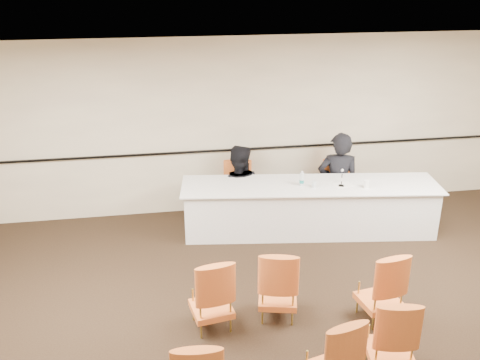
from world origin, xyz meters
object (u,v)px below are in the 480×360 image
object	(u,v)px
panelist_second	(238,194)
aud_chair_front_mid	(278,283)
microphone	(342,179)
aud_chair_back_mid	(333,355)
panelist_second_chair	(238,191)
panelist_main	(337,187)
water_bottle	(302,178)
drinking_glass	(314,184)
panelist_main_chair	(337,189)
aud_chair_back_right	(390,334)
aud_chair_front_left	(211,292)
coffee_cup	(366,184)
panel_table	(309,208)
aud_chair_front_right	(381,285)

from	to	relation	value
panelist_second	aud_chair_front_mid	xyz separation A→B (m)	(0.02, -2.87, 0.06)
microphone	aud_chair_back_mid	world-z (taller)	microphone
panelist_second_chair	panelist_main	bearing A→B (deg)	-0.00
water_bottle	drinking_glass	distance (m)	0.21
panelist_main_chair	aud_chair_back_right	size ratio (longest dim) A/B	1.00
panelist_second	microphone	size ratio (longest dim) A/B	7.07
panelist_main	aud_chair_front_left	world-z (taller)	panelist_main
coffee_cup	panel_table	bearing A→B (deg)	160.77
panelist_main_chair	drinking_glass	xyz separation A→B (m)	(-0.63, -0.63, 0.39)
panelist_second_chair	aud_chair_front_mid	size ratio (longest dim) A/B	1.00
panel_table	aud_chair_back_right	world-z (taller)	aud_chair_back_right
microphone	coffee_cup	world-z (taller)	microphone
microphone	water_bottle	bearing A→B (deg)	-171.57
panelist_second	aud_chair_back_right	world-z (taller)	panelist_second
panelist_main_chair	aud_chair_back_right	world-z (taller)	same
microphone	aud_chair_front_left	distance (m)	3.13
panelist_main_chair	aud_chair_front_mid	size ratio (longest dim) A/B	1.00
panelist_second_chair	microphone	bearing A→B (deg)	-22.79
panelist_main_chair	aud_chair_front_right	size ratio (longest dim) A/B	1.00
drinking_glass	aud_chair_front_left	xyz separation A→B (m)	(-1.87, -2.08, -0.39)
panelist_second_chair	aud_chair_front_mid	bearing A→B (deg)	-82.01
water_bottle	aud_chair_front_mid	size ratio (longest dim) A/B	0.25
panelist_main_chair	aud_chair_back_mid	distance (m)	4.24
coffee_cup	aud_chair_back_right	bearing A→B (deg)	-106.80
panelist_main	aud_chair_front_left	distance (m)	3.69
microphone	coffee_cup	xyz separation A→B (m)	(0.35, -0.14, -0.06)
panelist_second	aud_chair_back_right	size ratio (longest dim) A/B	1.83
panelist_second	aud_chair_back_mid	size ratio (longest dim) A/B	1.83
water_bottle	panelist_second	bearing A→B (deg)	139.99
water_bottle	panelist_second_chair	bearing A→B (deg)	139.99
aud_chair_front_left	aud_chair_front_mid	world-z (taller)	same
panel_table	coffee_cup	size ratio (longest dim) A/B	31.27
aud_chair_back_right	aud_chair_front_right	bearing A→B (deg)	82.31
aud_chair_front_right	aud_chair_back_right	bearing A→B (deg)	-116.22
panelist_second	water_bottle	world-z (taller)	panelist_second
panel_table	water_bottle	size ratio (longest dim) A/B	16.89
coffee_cup	aud_chair_back_mid	bearing A→B (deg)	-116.65
water_bottle	coffee_cup	bearing A→B (deg)	-15.78
panelist_main	panelist_second	bearing A→B (deg)	7.04
panelist_second_chair	coffee_cup	world-z (taller)	panelist_second_chair
panel_table	aud_chair_back_mid	xyz separation A→B (m)	(-0.79, -3.48, 0.07)
aud_chair_front_left	aud_chair_back_right	world-z (taller)	same
aud_chair_back_right	drinking_glass	bearing A→B (deg)	97.37
panelist_main	aud_chair_back_mid	bearing A→B (deg)	84.87
coffee_cup	panelist_main	bearing A→B (deg)	101.75
panelist_main	coffee_cup	size ratio (longest dim) A/B	14.78
aud_chair_front_left	aud_chair_front_mid	xyz separation A→B (m)	(0.82, 0.07, 0.00)
water_bottle	coffee_cup	size ratio (longest dim) A/B	1.85
panel_table	microphone	size ratio (longest dim) A/B	16.52
aud_chair_back_mid	aud_chair_back_right	xyz separation A→B (m)	(0.70, 0.21, 0.00)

